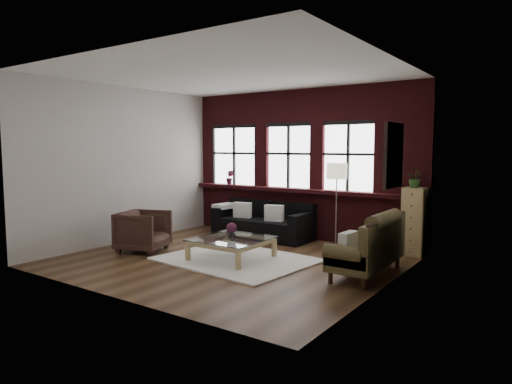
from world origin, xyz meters
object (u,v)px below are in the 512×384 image
Objects in this scene: coffee_table at (232,249)px; dark_sofa at (262,220)px; armchair at (143,231)px; vase at (232,234)px; floor_lamp at (336,202)px; vintage_settee at (367,246)px; drawer_chest at (414,222)px.

dark_sofa is at bearing 108.57° from coffee_table.
vase is (1.79, 0.42, 0.08)m from armchair.
floor_lamp is at bearing 61.21° from vase.
armchair is at bearing -168.00° from vintage_settee.
vase is 0.08× the size of floor_lamp.
vase is at bearing -71.43° from dark_sofa.
drawer_chest is (4.31, 2.59, 0.23)m from armchair.
armchair reaches higher than coffee_table.
dark_sofa is 1.76× the size of drawer_chest.
vintage_settee is 1.43× the size of coffee_table.
floor_lamp is (-1.21, 1.51, 0.45)m from vintage_settee.
vase is (-0.00, -0.00, 0.27)m from coffee_table.
dark_sofa is at bearing -45.79° from armchair.
vase is at bearing -139.29° from drawer_chest.
armchair is at bearing -116.02° from dark_sofa.
coffee_table is 3.35m from drawer_chest.
floor_lamp is at bearing 128.88° from vintage_settee.
coffee_table is at bearing -168.97° from vintage_settee.
armchair is (-4.08, -0.87, -0.07)m from vintage_settee.
dark_sofa reaches higher than vase.
vase is 2.27m from floor_lamp.
floor_lamp reaches higher than vase.
armchair is at bearing -149.02° from drawer_chest.
armchair is 5.95× the size of vase.
dark_sofa reaches higher than armchair.
coffee_table is 2.34m from floor_lamp.
armchair is 0.68× the size of drawer_chest.
vintage_settee is 2.02× the size of armchair.
coffee_table is at bearing 26.57° from vase.
armchair reaches higher than vase.
vase is (-2.29, -0.45, 0.00)m from vintage_settee.
vintage_settee reaches higher than vase.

